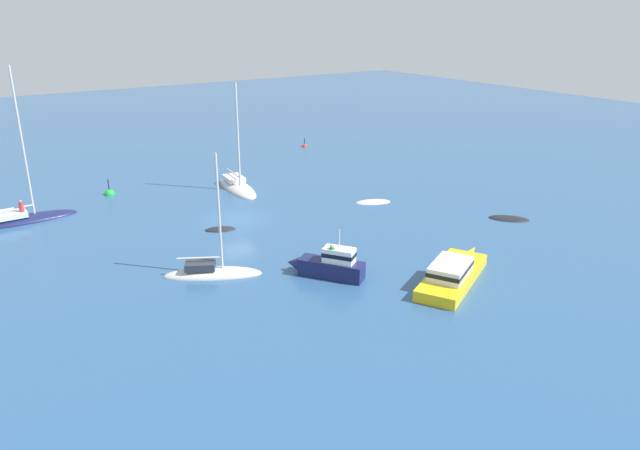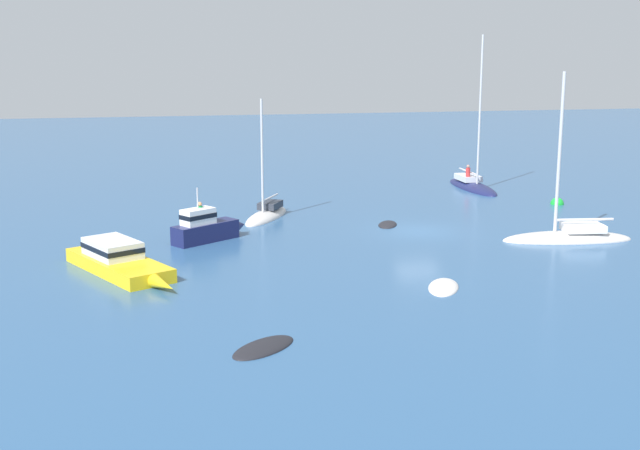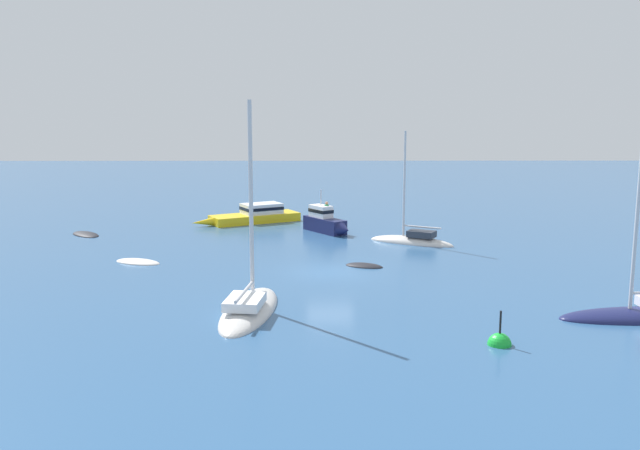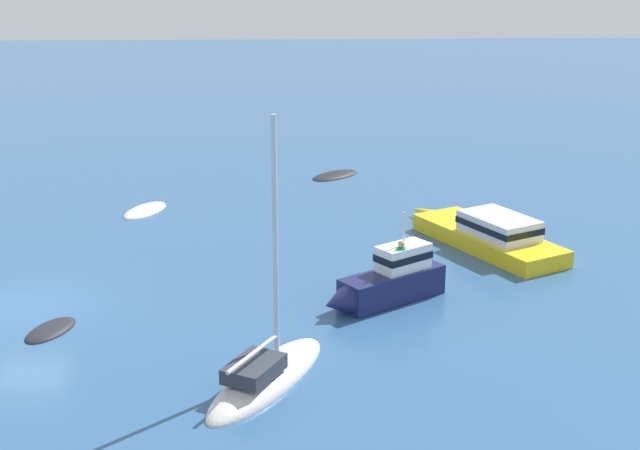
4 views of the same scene
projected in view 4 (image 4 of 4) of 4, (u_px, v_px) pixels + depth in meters
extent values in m
plane|color=#2D5684|center=(25.00, 307.00, 30.38)|extent=(160.00, 160.00, 0.00)
cube|color=yellow|center=(488.00, 239.00, 36.10)|extent=(5.25, 7.11, 0.64)
cone|color=yellow|center=(424.00, 213.00, 39.58)|extent=(1.37, 1.81, 0.64)
cube|color=silver|center=(499.00, 226.00, 35.41)|extent=(3.01, 3.46, 0.79)
cube|color=black|center=(499.00, 225.00, 35.40)|extent=(3.06, 3.52, 0.24)
ellipsoid|color=silver|center=(267.00, 380.00, 25.42)|extent=(4.12, 5.78, 0.91)
cube|color=#2D333D|center=(254.00, 369.00, 24.64)|extent=(1.80, 2.04, 0.41)
cylinder|color=silver|center=(275.00, 241.00, 24.75)|extent=(0.14, 0.14, 6.83)
cylinder|color=silver|center=(253.00, 353.00, 24.48)|extent=(1.33, 2.31, 0.11)
ellipsoid|color=black|center=(51.00, 331.00, 28.58)|extent=(1.81, 2.40, 0.36)
ellipsoid|color=silver|center=(145.00, 211.00, 40.91)|extent=(2.33, 3.14, 0.38)
ellipsoid|color=black|center=(335.00, 176.00, 46.81)|extent=(3.08, 2.98, 0.38)
cube|color=#191E4C|center=(392.00, 286.00, 30.78)|extent=(3.78, 3.12, 1.01)
cone|color=#191E4C|center=(337.00, 303.00, 29.45)|extent=(1.36, 1.37, 1.01)
cube|color=white|center=(403.00, 257.00, 30.77)|extent=(1.99, 1.78, 0.86)
cube|color=black|center=(403.00, 256.00, 30.75)|extent=(2.05, 1.84, 0.24)
cylinder|color=silver|center=(404.00, 229.00, 30.47)|extent=(0.08, 0.08, 1.13)
cylinder|color=#19994C|center=(401.00, 261.00, 30.36)|extent=(0.32, 0.32, 0.91)
sphere|color=tan|center=(401.00, 244.00, 30.19)|extent=(0.24, 0.24, 0.24)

